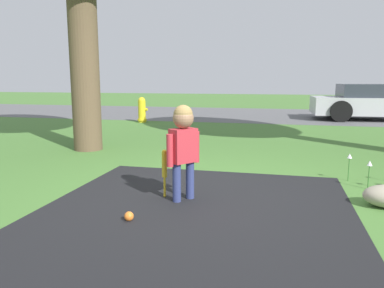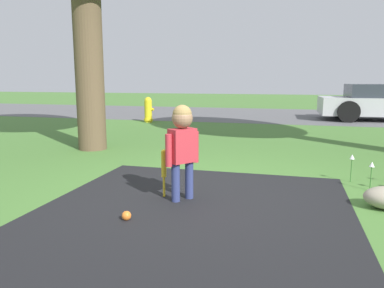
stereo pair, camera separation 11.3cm
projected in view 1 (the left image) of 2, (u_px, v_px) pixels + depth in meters
name	position (u px, v px, depth m)	size (l,w,h in m)	color
ground_plane	(202.00, 191.00, 4.41)	(60.00, 60.00, 0.00)	#477533
street_strip	(257.00, 114.00, 14.07)	(40.00, 6.00, 0.01)	#59595B
child	(183.00, 139.00, 3.98)	(0.30, 0.35, 1.04)	navy
baseball_bat	(164.00, 167.00, 4.13)	(0.06, 0.06, 0.54)	yellow
sports_ball	(129.00, 216.00, 3.48)	(0.09, 0.09, 0.09)	orange
fire_hydrant	(142.00, 110.00, 11.47)	(0.32, 0.29, 0.77)	yellow
parked_car	(375.00, 103.00, 12.12)	(4.02, 2.04, 1.16)	#B7B7BC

